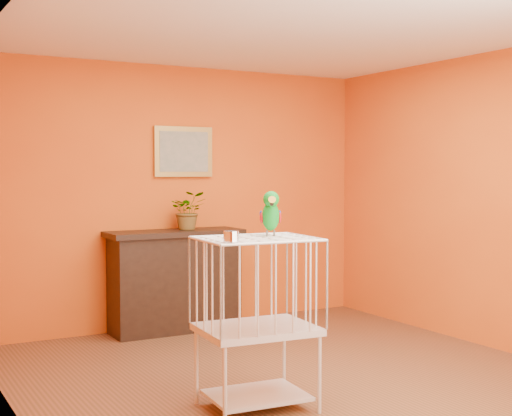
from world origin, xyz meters
TOP-DOWN VIEW (x-y plane):
  - ground at (0.00, 0.00)m, footprint 4.50×4.50m
  - room_shell at (0.00, 0.00)m, footprint 4.50×4.50m
  - console_cabinet at (-0.18, 2.02)m, footprint 1.32×0.48m
  - potted_plant at (-0.04, 2.00)m, footprint 0.44×0.47m
  - framed_picture at (0.00, 2.22)m, footprint 0.62×0.04m
  - birdcage at (-0.60, -0.35)m, footprint 0.77×0.62m
  - feed_cup at (-0.88, -0.53)m, footprint 0.10×0.10m
  - parrot at (-0.45, -0.28)m, footprint 0.18×0.27m

SIDE VIEW (x-z plane):
  - ground at x=0.00m, z-range 0.00..0.00m
  - console_cabinet at x=-0.18m, z-range 0.00..0.98m
  - birdcage at x=-0.60m, z-range 0.02..1.15m
  - potted_plant at x=-0.04m, z-range 0.98..1.28m
  - feed_cup at x=-0.88m, z-range 1.13..1.20m
  - parrot at x=-0.45m, z-range 1.13..1.43m
  - room_shell at x=0.00m, z-range -0.67..3.83m
  - framed_picture at x=0.00m, z-range 1.50..2.00m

